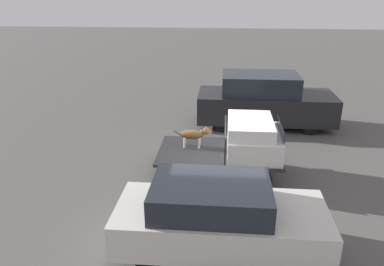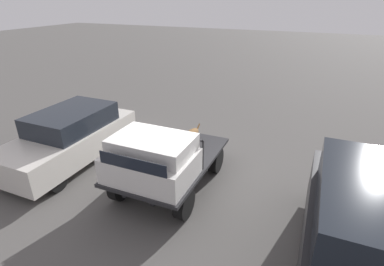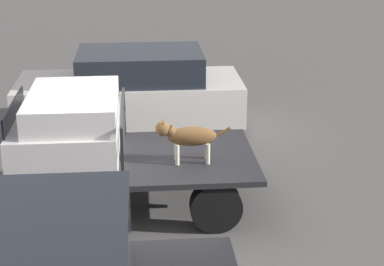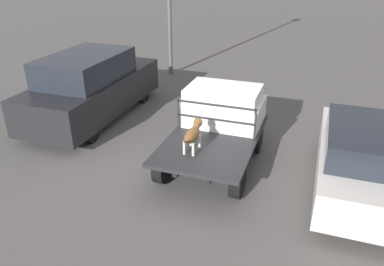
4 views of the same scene
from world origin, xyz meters
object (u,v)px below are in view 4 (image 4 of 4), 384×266
object	(u,v)px
flatbed_truck	(213,145)
parked_sedan	(363,158)
dog	(193,133)
parked_pickup_far	(92,87)

from	to	relation	value
flatbed_truck	parked_sedan	distance (m)	3.30
flatbed_truck	dog	world-z (taller)	dog
dog	parked_sedan	bearing A→B (deg)	-72.36
dog	parked_pickup_far	world-z (taller)	parked_pickup_far
dog	parked_pickup_far	size ratio (longest dim) A/B	0.21
flatbed_truck	parked_pickup_far	bearing A→B (deg)	69.34
parked_pickup_far	flatbed_truck	bearing A→B (deg)	-120.96
flatbed_truck	parked_sedan	size ratio (longest dim) A/B	0.81
dog	parked_sedan	xyz separation A→B (m)	(0.76, -3.55, -0.37)
dog	flatbed_truck	bearing A→B (deg)	-13.92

